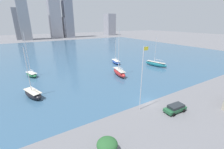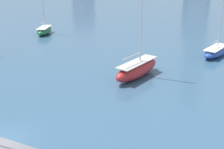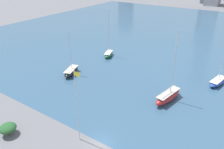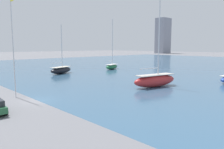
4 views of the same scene
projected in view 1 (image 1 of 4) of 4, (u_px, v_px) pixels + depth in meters
name	position (u px, v px, depth m)	size (l,w,h in m)	color
ground_plane	(148.00, 102.00, 35.27)	(500.00, 500.00, 0.00)	slate
harbor_water	(66.00, 53.00, 91.52)	(180.00, 140.00, 0.00)	#385B7A
flag_pole	(142.00, 78.00, 29.93)	(1.24, 0.14, 13.57)	silver
yard_shrub	(107.00, 145.00, 21.15)	(3.03, 3.03, 2.19)	#4C3823
distant_city_skyline	(45.00, 14.00, 166.45)	(201.18, 23.58, 72.43)	gray
sailboat_blue	(116.00, 62.00, 68.11)	(4.02, 7.69, 10.27)	#284CA8
sailboat_green	(31.00, 74.00, 51.44)	(4.15, 6.44, 15.02)	#236B3D
sailboat_black	(33.00, 94.00, 37.26)	(4.77, 7.57, 12.40)	black
sailboat_red	(119.00, 72.00, 52.53)	(4.07, 9.24, 16.39)	#B72828
sailboat_teal	(156.00, 64.00, 63.62)	(4.28, 10.06, 12.02)	#1E757F
parked_wagon_green	(175.00, 108.00, 31.20)	(5.00, 2.59, 1.57)	#235B38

